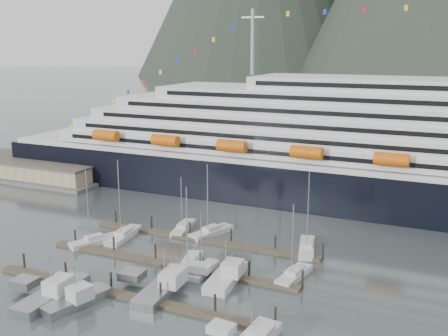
{
  "coord_description": "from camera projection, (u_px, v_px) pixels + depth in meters",
  "views": [
    {
      "loc": [
        39.46,
        -70.24,
        37.1
      ],
      "look_at": [
        -2.75,
        22.0,
        13.63
      ],
      "focal_mm": 42.0,
      "sensor_mm": 36.0,
      "label": 1
    }
  ],
  "objects": [
    {
      "name": "sailboat_a",
      "position": [
        95.0,
        242.0,
        101.12
      ],
      "size": [
        6.87,
        9.99,
        15.28
      ],
      "rotation": [
        0.0,
        0.0,
        1.11
      ],
      "color": "#BEBEBE",
      "rests_on": "ground"
    },
    {
      "name": "trawler_e",
      "position": [
        225.0,
        276.0,
        84.81
      ],
      "size": [
        9.15,
        12.0,
        7.63
      ],
      "rotation": [
        0.0,
        0.0,
        1.66
      ],
      "color": "#BEBEBE",
      "rests_on": "ground"
    },
    {
      "name": "cruise_ship",
      "position": [
        413.0,
        159.0,
        120.37
      ],
      "size": [
        210.0,
        30.4,
        50.3
      ],
      "color": "black",
      "rests_on": "ground"
    },
    {
      "name": "dock_mid",
      "position": [
        168.0,
        263.0,
        91.22
      ],
      "size": [
        48.18,
        2.28,
        3.2
      ],
      "color": "#43382B",
      "rests_on": "ground"
    },
    {
      "name": "trawler_c",
      "position": [
        164.0,
        284.0,
        81.69
      ],
      "size": [
        10.81,
        15.28,
        7.7
      ],
      "rotation": [
        0.0,
        0.0,
        1.65
      ],
      "color": "gray",
      "rests_on": "ground"
    },
    {
      "name": "sailboat_f",
      "position": [
        211.0,
        232.0,
        106.08
      ],
      "size": [
        6.29,
        10.54,
        15.28
      ],
      "rotation": [
        0.0,
        0.0,
        1.21
      ],
      "color": "#BEBEBE",
      "rests_on": "ground"
    },
    {
      "name": "sailboat_h",
      "position": [
        294.0,
        276.0,
        86.07
      ],
      "size": [
        3.98,
        9.53,
        13.39
      ],
      "rotation": [
        0.0,
        0.0,
        1.43
      ],
      "color": "#BEBEBE",
      "rests_on": "ground"
    },
    {
      "name": "sailboat_c",
      "position": [
        204.0,
        270.0,
        88.19
      ],
      "size": [
        2.48,
        8.34,
        11.21
      ],
      "rotation": [
        0.0,
        0.0,
        1.6
      ],
      "color": "#BEBEBE",
      "rests_on": "ground"
    },
    {
      "name": "sailboat_b",
      "position": [
        124.0,
        236.0,
        104.25
      ],
      "size": [
        4.24,
        11.23,
        16.59
      ],
      "rotation": [
        0.0,
        0.0,
        1.7
      ],
      "color": "#BEBEBE",
      "rests_on": "ground"
    },
    {
      "name": "warehouse",
      "position": [
        37.0,
        170.0,
        152.48
      ],
      "size": [
        46.0,
        20.0,
        5.8
      ],
      "color": "#595956",
      "rests_on": "ground"
    },
    {
      "name": "sailboat_d",
      "position": [
        189.0,
        265.0,
        90.1
      ],
      "size": [
        5.52,
        11.59,
        15.22
      ],
      "rotation": [
        0.0,
        0.0,
        1.83
      ],
      "color": "#BEBEBE",
      "rests_on": "ground"
    },
    {
      "name": "dock_near",
      "position": [
        124.0,
        295.0,
        79.71
      ],
      "size": [
        48.18,
        2.28,
        3.2
      ],
      "color": "#43382B",
      "rests_on": "ground"
    },
    {
      "name": "ground",
      "position": [
        184.0,
        277.0,
        86.59
      ],
      "size": [
        1600.0,
        1600.0,
        0.0
      ],
      "primitive_type": "plane",
      "color": "#455052",
      "rests_on": "ground"
    },
    {
      "name": "trawler_b",
      "position": [
        76.0,
        299.0,
        77.15
      ],
      "size": [
        8.93,
        11.24,
        6.94
      ],
      "rotation": [
        0.0,
        0.0,
        1.3
      ],
      "color": "gray",
      "rests_on": "ground"
    },
    {
      "name": "trawler_a",
      "position": [
        51.0,
        293.0,
        78.97
      ],
      "size": [
        10.02,
        13.9,
        7.6
      ],
      "rotation": [
        0.0,
        0.0,
        1.61
      ],
      "color": "gray",
      "rests_on": "ground"
    },
    {
      "name": "sailboat_g",
      "position": [
        307.0,
        248.0,
        98.03
      ],
      "size": [
        5.24,
        11.2,
        15.66
      ],
      "rotation": [
        0.0,
        0.0,
        1.82
      ],
      "color": "#BEBEBE",
      "rests_on": "ground"
    },
    {
      "name": "sailboat_e",
      "position": [
        183.0,
        228.0,
        108.72
      ],
      "size": [
        4.32,
        10.13,
        12.0
      ],
      "rotation": [
        0.0,
        0.0,
        1.76
      ],
      "color": "#BEBEBE",
      "rests_on": "ground"
    },
    {
      "name": "dock_far",
      "position": [
        201.0,
        239.0,
        102.74
      ],
      "size": [
        48.18,
        2.28,
        3.2
      ],
      "color": "#43382B",
      "rests_on": "ground"
    }
  ]
}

